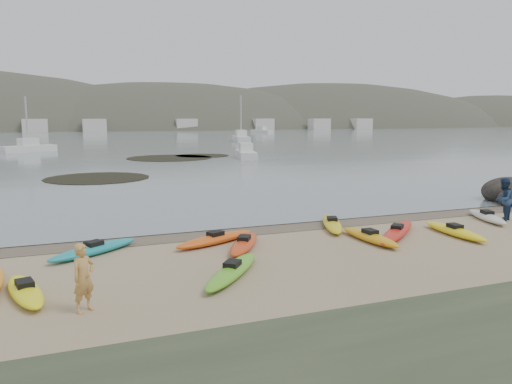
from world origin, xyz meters
name	(u,v)px	position (x,y,z in m)	size (l,w,h in m)	color
ground	(256,227)	(0.00, 0.00, 0.00)	(600.00, 600.00, 0.00)	tan
wet_sand	(259,228)	(0.00, -0.30, 0.00)	(60.00, 60.00, 0.00)	brown
water	(74,125)	(0.00, 300.00, 0.01)	(1200.00, 1200.00, 0.00)	slate
kayaks	(267,245)	(-0.96, -3.52, 0.17)	(22.98, 8.16, 0.34)	orange
person_west	(84,278)	(-7.14, -7.11, 0.84)	(0.61, 0.40, 1.67)	tan
person_east	(503,199)	(10.76, -2.76, 0.97)	(0.94, 0.73, 1.93)	navy
kelp_mats	(161,162)	(1.86, 31.59, 0.03)	(20.15, 25.40, 0.04)	black
moored_boats	(130,139)	(4.24, 74.46, 0.56)	(84.06, 88.25, 1.25)	silver
far_hills	(179,165)	(39.38, 193.97, -15.93)	(550.00, 135.00, 80.00)	#384235
far_town	(107,125)	(6.00, 145.00, 2.00)	(199.00, 5.00, 4.00)	beige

